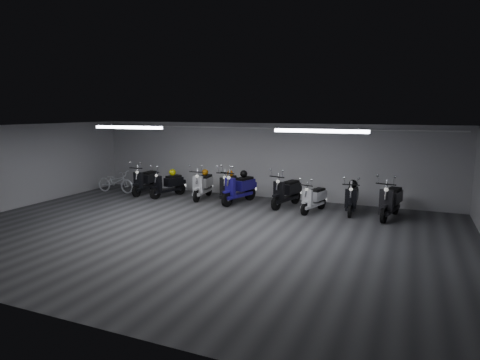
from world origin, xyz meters
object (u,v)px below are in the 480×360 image
at_px(scooter_5, 286,187).
at_px(helmet_2, 173,172).
at_px(bicycle, 115,179).
at_px(scooter_1, 168,180).
at_px(helmet_3, 353,184).
at_px(scooter_6, 314,194).
at_px(helmet_0, 244,174).
at_px(helmet_1, 205,172).
at_px(scooter_2, 203,181).
at_px(scooter_0, 145,177).
at_px(scooter_9, 391,195).
at_px(scooter_3, 229,182).
at_px(helmet_4, 230,173).
at_px(scooter_7, 352,194).
at_px(scooter_4, 239,183).

height_order(scooter_5, helmet_2, scooter_5).
bearing_deg(bicycle, scooter_1, -89.80).
bearing_deg(helmet_2, helmet_3, 1.06).
relative_size(scooter_6, helmet_0, 6.07).
distance_m(helmet_2, helmet_3, 6.72).
xyz_separation_m(scooter_1, scooter_6, (5.66, -0.20, -0.05)).
bearing_deg(scooter_5, helmet_3, 19.88).
height_order(helmet_1, helmet_2, helmet_1).
xyz_separation_m(scooter_1, bicycle, (-2.42, -0.08, -0.10)).
height_order(scooter_2, helmet_2, scooter_2).
xyz_separation_m(scooter_0, scooter_9, (9.10, -0.18, 0.03)).
distance_m(scooter_2, helmet_1, 0.38).
bearing_deg(scooter_3, helmet_0, 5.05).
bearing_deg(scooter_3, helmet_4, 90.00).
xyz_separation_m(scooter_2, scooter_6, (4.27, -0.41, -0.09)).
relative_size(scooter_7, bicycle, 1.03).
distance_m(scooter_6, helmet_0, 2.74).
relative_size(scooter_7, helmet_4, 7.20).
distance_m(scooter_1, scooter_4, 2.93).
relative_size(scooter_1, scooter_2, 0.94).
relative_size(scooter_1, helmet_0, 6.55).
height_order(scooter_9, helmet_2, scooter_9).
bearing_deg(bicycle, scooter_9, -91.53).
bearing_deg(helmet_0, scooter_0, -177.19).
relative_size(scooter_3, helmet_4, 7.92).
distance_m(scooter_6, bicycle, 8.08).
bearing_deg(scooter_0, helmet_2, 1.88).
height_order(scooter_4, scooter_6, scooter_4).
distance_m(scooter_3, scooter_4, 0.47).
distance_m(scooter_1, helmet_2, 0.37).
height_order(helmet_3, helmet_4, helmet_4).
bearing_deg(scooter_9, helmet_3, 173.08).
height_order(scooter_2, helmet_4, scooter_2).
xyz_separation_m(scooter_5, helmet_1, (-3.27, 0.29, 0.27)).
xyz_separation_m(scooter_6, helmet_0, (-2.66, 0.52, 0.43)).
xyz_separation_m(scooter_1, scooter_9, (7.98, -0.06, 0.08)).
distance_m(scooter_9, bicycle, 10.40).
height_order(scooter_1, scooter_7, scooter_1).
xyz_separation_m(scooter_1, helmet_2, (0.09, 0.22, 0.28)).
xyz_separation_m(helmet_0, helmet_4, (-0.58, 0.11, -0.04)).
xyz_separation_m(scooter_3, scooter_9, (5.52, -0.23, 0.01)).
distance_m(helmet_1, helmet_3, 5.44).
xyz_separation_m(scooter_4, scooter_5, (1.71, 0.11, -0.03)).
bearing_deg(scooter_5, helmet_0, -169.83).
height_order(scooter_9, helmet_0, scooter_9).
height_order(scooter_6, helmet_2, scooter_6).
xyz_separation_m(scooter_2, scooter_4, (1.53, -0.15, 0.04)).
xyz_separation_m(bicycle, helmet_4, (4.83, 0.51, 0.45)).
xyz_separation_m(scooter_4, helmet_0, (0.07, 0.26, 0.30)).
height_order(scooter_1, bicycle, scooter_1).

